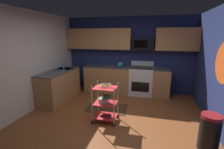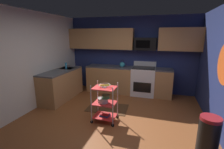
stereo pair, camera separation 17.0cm
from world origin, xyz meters
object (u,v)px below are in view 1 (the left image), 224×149
object	(u,v)px
rolling_cart	(105,103)
dish_soap_bottle	(64,66)
microwave	(143,44)
mixing_bowl_large	(104,100)
kettle	(120,65)
trash_can	(209,132)
fruit_bowl	(105,86)
mixing_bowl_small	(106,97)
oven_range	(141,80)
book_stack	(106,115)

from	to	relation	value
rolling_cart	dish_soap_bottle	distance (m)	2.17
microwave	mixing_bowl_large	size ratio (longest dim) A/B	2.78
kettle	dish_soap_bottle	bearing A→B (deg)	-152.57
dish_soap_bottle	trash_can	world-z (taller)	dish_soap_bottle
fruit_bowl	mixing_bowl_small	world-z (taller)	fruit_bowl
microwave	kettle	world-z (taller)	microwave
kettle	fruit_bowl	bearing A→B (deg)	-87.78
trash_can	rolling_cart	bearing A→B (deg)	166.94
rolling_cart	mixing_bowl_small	xyz separation A→B (m)	(0.03, -0.01, 0.17)
oven_range	microwave	size ratio (longest dim) A/B	1.57
oven_range	mixing_bowl_small	bearing A→B (deg)	-106.98
oven_range	rolling_cart	bearing A→B (deg)	-107.80
microwave	mixing_bowl_large	xyz separation A→B (m)	(-0.70, -2.15, -1.18)
mixing_bowl_small	microwave	bearing A→B (deg)	73.81
mixing_bowl_large	kettle	xyz separation A→B (m)	(-0.04, 2.04, 0.48)
rolling_cart	fruit_bowl	world-z (taller)	rolling_cart
book_stack	trash_can	bearing A→B (deg)	-13.06
microwave	rolling_cart	distance (m)	2.57
mixing_bowl_large	kettle	size ratio (longest dim) A/B	0.95
rolling_cart	book_stack	bearing A→B (deg)	165.96
oven_range	rolling_cart	distance (m)	2.15
fruit_bowl	mixing_bowl_small	distance (m)	0.26
microwave	mixing_bowl_small	size ratio (longest dim) A/B	3.85
kettle	oven_range	bearing A→B (deg)	0.30
book_stack	kettle	size ratio (longest dim) A/B	0.84
mixing_bowl_small	trash_can	world-z (taller)	trash_can
fruit_bowl	book_stack	world-z (taller)	fruit_bowl
oven_range	dish_soap_bottle	size ratio (longest dim) A/B	5.50
trash_can	oven_range	bearing A→B (deg)	118.68
mixing_bowl_large	mixing_bowl_small	distance (m)	0.12
mixing_bowl_large	book_stack	bearing A→B (deg)	0.00
oven_range	mixing_bowl_small	size ratio (longest dim) A/B	6.04
book_stack	dish_soap_bottle	size ratio (longest dim) A/B	1.11
mixing_bowl_large	microwave	bearing A→B (deg)	72.01
mixing_bowl_small	fruit_bowl	bearing A→B (deg)	164.70
rolling_cart	trash_can	world-z (taller)	rolling_cart
fruit_bowl	mixing_bowl_small	bearing A→B (deg)	-15.30
rolling_cart	kettle	world-z (taller)	kettle
dish_soap_bottle	book_stack	bearing A→B (deg)	-34.32
fruit_bowl	trash_can	world-z (taller)	fruit_bowl
dish_soap_bottle	mixing_bowl_large	bearing A→B (deg)	-34.98
kettle	book_stack	bearing A→B (deg)	-87.78
book_stack	dish_soap_bottle	xyz separation A→B (m)	(-1.73, 1.18, 0.87)
oven_range	fruit_bowl	xyz separation A→B (m)	(-0.66, -2.04, 0.40)
mixing_bowl_small	trash_can	distance (m)	2.08
fruit_bowl	book_stack	bearing A→B (deg)	180.00
rolling_cart	mixing_bowl_small	world-z (taller)	rolling_cart
dish_soap_bottle	trash_can	distance (m)	4.17
rolling_cart	fruit_bowl	bearing A→B (deg)	14.04
fruit_bowl	book_stack	xyz separation A→B (m)	(-0.00, 0.00, -0.72)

